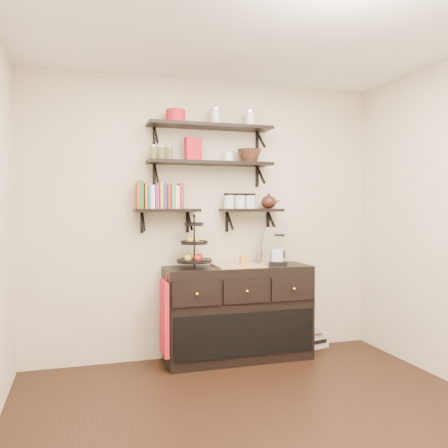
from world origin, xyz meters
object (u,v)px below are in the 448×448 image
sideboard (238,313)px  coffee_maker (275,247)px  fruit_stand (194,250)px  radio (314,339)px

sideboard → coffee_maker: bearing=3.7°
fruit_stand → coffee_maker: (0.82, 0.02, 0.01)m
radio → fruit_stand: bearing=171.0°
fruit_stand → coffee_maker: bearing=1.5°
sideboard → coffee_maker: 0.74m
sideboard → coffee_maker: coffee_maker is taller
sideboard → fruit_stand: (-0.43, 0.00, 0.61)m
radio → coffee_maker: bearing=177.5°
sideboard → radio: (0.88, 0.13, -0.37)m
sideboard → radio: size_ratio=4.48×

